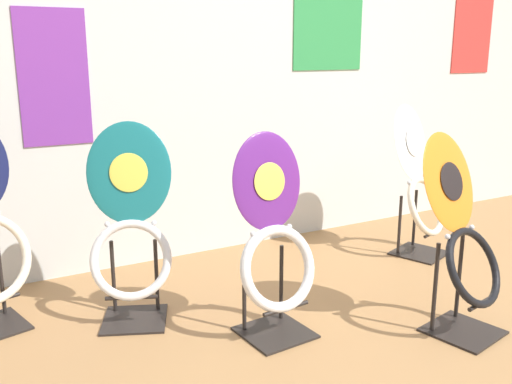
# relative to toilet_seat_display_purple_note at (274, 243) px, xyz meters

# --- Properties ---
(wall_back) EXTENTS (8.00, 0.07, 2.60)m
(wall_back) POSITION_rel_toilet_seat_display_purple_note_xyz_m (0.76, 1.12, 0.89)
(wall_back) COLOR silver
(wall_back) RESTS_ON ground_plane
(toilet_seat_display_purple_note) EXTENTS (0.38, 0.30, 0.87)m
(toilet_seat_display_purple_note) POSITION_rel_toilet_seat_display_purple_note_xyz_m (0.00, 0.00, 0.00)
(toilet_seat_display_purple_note) COLOR black
(toilet_seat_display_purple_note) RESTS_ON ground_plane
(toilet_seat_display_orange_sun) EXTENTS (0.41, 0.40, 0.86)m
(toilet_seat_display_orange_sun) POSITION_rel_toilet_seat_display_purple_note_xyz_m (0.71, -0.35, 0.01)
(toilet_seat_display_orange_sun) COLOR black
(toilet_seat_display_orange_sun) RESTS_ON ground_plane
(toilet_seat_display_teal_sax) EXTENTS (0.43, 0.38, 0.89)m
(toilet_seat_display_teal_sax) POSITION_rel_toilet_seat_display_purple_note_xyz_m (-0.48, 0.42, 0.00)
(toilet_seat_display_teal_sax) COLOR black
(toilet_seat_display_teal_sax) RESTS_ON ground_plane
(toilet_seat_display_white_plain) EXTENTS (0.44, 0.40, 0.89)m
(toilet_seat_display_white_plain) POSITION_rel_toilet_seat_display_purple_note_xyz_m (1.26, 0.45, 0.03)
(toilet_seat_display_white_plain) COLOR black
(toilet_seat_display_white_plain) RESTS_ON ground_plane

